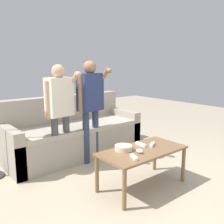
{
  "coord_description": "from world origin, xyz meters",
  "views": [
    {
      "loc": [
        -1.94,
        -1.98,
        1.43
      ],
      "look_at": [
        0.05,
        0.44,
        0.82
      ],
      "focal_mm": 40.44,
      "sensor_mm": 36.0,
      "label": 1
    }
  ],
  "objects_px": {
    "game_remote_wand_near": "(134,157)",
    "couch": "(73,135)",
    "coffee_table": "(142,154)",
    "player_left": "(60,105)",
    "game_remote_wand_far": "(141,144)",
    "game_remote_nunchuk": "(139,151)",
    "game_remote_wand_spare": "(152,145)",
    "snack_bowl": "(123,148)",
    "player_center": "(90,100)"
  },
  "relations": [
    {
      "from": "couch",
      "to": "game_remote_wand_near",
      "type": "height_order",
      "value": "couch"
    },
    {
      "from": "game_remote_nunchuk",
      "to": "game_remote_wand_spare",
      "type": "relative_size",
      "value": 0.61
    },
    {
      "from": "player_left",
      "to": "game_remote_wand_far",
      "type": "distance_m",
      "value": 1.18
    },
    {
      "from": "player_left",
      "to": "game_remote_wand_far",
      "type": "xyz_separation_m",
      "value": [
        0.56,
        -0.95,
        -0.42
      ]
    },
    {
      "from": "player_left",
      "to": "game_remote_wand_near",
      "type": "xyz_separation_m",
      "value": [
        0.2,
        -1.2,
        -0.42
      ]
    },
    {
      "from": "couch",
      "to": "snack_bowl",
      "type": "xyz_separation_m",
      "value": [
        -0.13,
        -1.34,
        0.17
      ]
    },
    {
      "from": "couch",
      "to": "player_left",
      "type": "bearing_deg",
      "value": -135.79
    },
    {
      "from": "snack_bowl",
      "to": "player_center",
      "type": "height_order",
      "value": "player_center"
    },
    {
      "from": "snack_bowl",
      "to": "game_remote_nunchuk",
      "type": "bearing_deg",
      "value": -65.61
    },
    {
      "from": "couch",
      "to": "player_left",
      "type": "height_order",
      "value": "player_left"
    },
    {
      "from": "coffee_table",
      "to": "game_remote_wand_near",
      "type": "relative_size",
      "value": 6.99
    },
    {
      "from": "coffee_table",
      "to": "snack_bowl",
      "type": "height_order",
      "value": "snack_bowl"
    },
    {
      "from": "game_remote_wand_near",
      "to": "game_remote_wand_spare",
      "type": "xyz_separation_m",
      "value": [
        0.46,
        0.16,
        -0.0
      ]
    },
    {
      "from": "coffee_table",
      "to": "game_remote_wand_near",
      "type": "xyz_separation_m",
      "value": [
        -0.27,
        -0.14,
        0.07
      ]
    },
    {
      "from": "game_remote_nunchuk",
      "to": "player_center",
      "type": "distance_m",
      "value": 1.17
    },
    {
      "from": "couch",
      "to": "game_remote_wand_spare",
      "type": "distance_m",
      "value": 1.47
    },
    {
      "from": "coffee_table",
      "to": "game_remote_nunchuk",
      "type": "bearing_deg",
      "value": -152.52
    },
    {
      "from": "coffee_table",
      "to": "game_remote_wand_near",
      "type": "height_order",
      "value": "game_remote_wand_near"
    },
    {
      "from": "game_remote_wand_near",
      "to": "coffee_table",
      "type": "bearing_deg",
      "value": 26.66
    },
    {
      "from": "game_remote_wand_near",
      "to": "game_remote_wand_spare",
      "type": "height_order",
      "value": "same"
    },
    {
      "from": "snack_bowl",
      "to": "game_remote_wand_far",
      "type": "height_order",
      "value": "snack_bowl"
    },
    {
      "from": "game_remote_nunchuk",
      "to": "game_remote_wand_far",
      "type": "bearing_deg",
      "value": 40.77
    },
    {
      "from": "coffee_table",
      "to": "game_remote_wand_far",
      "type": "height_order",
      "value": "game_remote_wand_far"
    },
    {
      "from": "snack_bowl",
      "to": "game_remote_wand_spare",
      "type": "height_order",
      "value": "snack_bowl"
    },
    {
      "from": "snack_bowl",
      "to": "player_left",
      "type": "height_order",
      "value": "player_left"
    },
    {
      "from": "game_remote_wand_near",
      "to": "game_remote_wand_spare",
      "type": "distance_m",
      "value": 0.48
    },
    {
      "from": "couch",
      "to": "game_remote_nunchuk",
      "type": "distance_m",
      "value": 1.53
    },
    {
      "from": "player_left",
      "to": "game_remote_wand_far",
      "type": "relative_size",
      "value": 8.63
    },
    {
      "from": "game_remote_wand_near",
      "to": "couch",
      "type": "bearing_deg",
      "value": 82.48
    },
    {
      "from": "game_remote_wand_far",
      "to": "game_remote_wand_spare",
      "type": "distance_m",
      "value": 0.14
    },
    {
      "from": "player_center",
      "to": "snack_bowl",
      "type": "bearing_deg",
      "value": -101.35
    },
    {
      "from": "game_remote_wand_near",
      "to": "game_remote_wand_far",
      "type": "relative_size",
      "value": 0.9
    },
    {
      "from": "couch",
      "to": "game_remote_wand_far",
      "type": "distance_m",
      "value": 1.36
    },
    {
      "from": "couch",
      "to": "game_remote_wand_near",
      "type": "distance_m",
      "value": 1.62
    },
    {
      "from": "coffee_table",
      "to": "player_left",
      "type": "xyz_separation_m",
      "value": [
        -0.47,
        1.06,
        0.49
      ]
    },
    {
      "from": "coffee_table",
      "to": "game_remote_wand_spare",
      "type": "height_order",
      "value": "game_remote_wand_spare"
    },
    {
      "from": "couch",
      "to": "player_center",
      "type": "xyz_separation_m",
      "value": [
        0.05,
        -0.44,
        0.61
      ]
    },
    {
      "from": "game_remote_wand_spare",
      "to": "game_remote_wand_near",
      "type": "bearing_deg",
      "value": -161.12
    },
    {
      "from": "couch",
      "to": "coffee_table",
      "type": "distance_m",
      "value": 1.47
    },
    {
      "from": "game_remote_wand_far",
      "to": "game_remote_wand_near",
      "type": "bearing_deg",
      "value": -145.19
    },
    {
      "from": "game_remote_nunchuk",
      "to": "game_remote_wand_spare",
      "type": "distance_m",
      "value": 0.31
    },
    {
      "from": "snack_bowl",
      "to": "game_remote_wand_near",
      "type": "height_order",
      "value": "snack_bowl"
    },
    {
      "from": "snack_bowl",
      "to": "couch",
      "type": "bearing_deg",
      "value": 84.53
    },
    {
      "from": "coffee_table",
      "to": "game_remote_wand_spare",
      "type": "relative_size",
      "value": 7.13
    },
    {
      "from": "couch",
      "to": "player_center",
      "type": "distance_m",
      "value": 0.75
    },
    {
      "from": "coffee_table",
      "to": "snack_bowl",
      "type": "bearing_deg",
      "value": 147.36
    },
    {
      "from": "game_remote_wand_far",
      "to": "player_center",
      "type": "bearing_deg",
      "value": 96.13
    },
    {
      "from": "game_remote_nunchuk",
      "to": "player_left",
      "type": "xyz_separation_m",
      "value": [
        -0.36,
        1.12,
        0.41
      ]
    },
    {
      "from": "coffee_table",
      "to": "player_left",
      "type": "height_order",
      "value": "player_left"
    },
    {
      "from": "coffee_table",
      "to": "player_center",
      "type": "distance_m",
      "value": 1.15
    }
  ]
}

